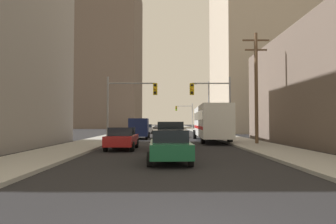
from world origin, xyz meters
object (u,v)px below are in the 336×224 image
sedan_red (122,138)px  traffic_signal_far_right (185,112)px  city_bus (211,121)px  cargo_van_navy (139,127)px  traffic_signal_near_left (130,98)px  traffic_signal_near_right (213,98)px  sedan_green (170,146)px  pickup_truck_grey (171,136)px  sedan_silver (147,129)px  sedan_black (169,131)px

sedan_red → traffic_signal_far_right: traffic_signal_far_right is taller
city_bus → cargo_van_navy: bearing=150.9°
traffic_signal_near_left → traffic_signal_near_right: (7.54, -0.00, -0.04)m
sedan_green → pickup_truck_grey: bearing=88.7°
city_bus → pickup_truck_grey: size_ratio=2.14×
sedan_green → sedan_silver: 34.25m
sedan_green → traffic_signal_far_right: 50.69m
cargo_van_navy → traffic_signal_near_right: traffic_signal_near_right is taller
pickup_truck_grey → traffic_signal_far_right: 44.20m
traffic_signal_near_right → traffic_signal_far_right: 37.69m
traffic_signal_near_left → sedan_black: bearing=67.9°
traffic_signal_near_right → pickup_truck_grey: bearing=-122.1°
traffic_signal_near_right → sedan_silver: bearing=109.0°
traffic_signal_near_right → traffic_signal_far_right: same height
sedan_red → sedan_silver: (-0.12, 27.76, 0.00)m
pickup_truck_grey → traffic_signal_near_left: 7.87m
pickup_truck_grey → traffic_signal_near_right: bearing=57.9°
sedan_silver → city_bus: bearing=-68.7°
city_bus → sedan_silver: 20.66m
pickup_truck_grey → sedan_red: size_ratio=1.28×
city_bus → traffic_signal_near_left: (-7.69, -2.14, 2.15)m
city_bus → traffic_signal_near_left: size_ratio=1.93×
sedan_red → sedan_black: size_ratio=1.00×
sedan_black → sedan_silver: bearing=105.6°
city_bus → pickup_truck_grey: city_bus is taller
pickup_truck_grey → traffic_signal_far_right: traffic_signal_far_right is taller
pickup_truck_grey → traffic_signal_far_right: (3.86, 43.92, 3.11)m
sedan_red → sedan_silver: same height
sedan_black → traffic_signal_near_left: (-3.65, -8.99, 3.31)m
cargo_van_navy → sedan_black: (3.34, 2.75, -0.52)m
pickup_truck_grey → sedan_black: size_ratio=1.28×
sedan_black → traffic_signal_far_right: (3.85, 28.70, 3.27)m
sedan_green → sedan_black: same height
sedan_green → sedan_silver: size_ratio=1.01×
cargo_van_navy → traffic_signal_near_left: 6.84m
city_bus → cargo_van_navy: 8.46m
sedan_black → sedan_red: bearing=-102.2°
pickup_truck_grey → cargo_van_navy: bearing=104.9°
pickup_truck_grey → sedan_black: bearing=89.9°
cargo_van_navy → sedan_red: size_ratio=1.25×
cargo_van_navy → sedan_silver: 15.13m
sedan_green → traffic_signal_far_right: bearing=85.5°
cargo_van_navy → sedan_black: 4.35m
sedan_red → traffic_signal_near_right: 10.19m
sedan_red → sedan_silver: 27.76m
cargo_van_navy → sedan_black: size_ratio=1.25×
city_bus → sedan_silver: city_bus is taller
traffic_signal_near_right → cargo_van_navy: bearing=139.2°
traffic_signal_near_right → traffic_signal_far_right: bearing=90.1°
sedan_silver → sedan_green: bearing=-84.5°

